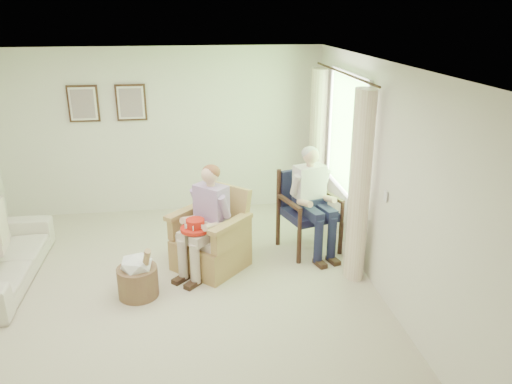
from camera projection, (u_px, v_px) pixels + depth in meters
floor at (162, 299)px, 5.70m from camera, size 5.50×5.50×0.00m
back_wall at (163, 132)px, 7.80m from camera, size 5.00×0.04×2.60m
front_wall at (128, 365)px, 2.69m from camera, size 5.00×0.04×2.60m
right_wall at (381, 181)px, 5.57m from camera, size 0.04×5.50×2.60m
ceiling at (145, 65)px, 4.80m from camera, size 5.00×5.50×0.02m
window at (347, 132)px, 6.59m from camera, size 0.13×2.50×1.63m
curtain_left at (359, 188)px, 5.81m from camera, size 0.34×0.34×2.30m
curtain_right at (317, 145)px, 7.63m from camera, size 0.34×0.34×2.30m
framed_print_left at (83, 104)px, 7.45m from camera, size 0.45×0.05×0.55m
framed_print_right at (131, 103)px, 7.55m from camera, size 0.45×0.05×0.55m
wicker_armchair at (210, 243)px, 6.31m from camera, size 0.80×0.79×1.02m
wood_armchair at (308, 207)px, 6.77m from camera, size 0.70×0.65×1.07m
person_wicker at (210, 214)px, 6.03m from camera, size 0.40×0.62×1.34m
person_dark at (312, 193)px, 6.51m from camera, size 0.40×0.63×1.42m
red_hat at (195, 226)px, 5.92m from camera, size 0.36×0.36×0.14m
hatbox at (138, 275)px, 5.67m from camera, size 0.47×0.47×0.67m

